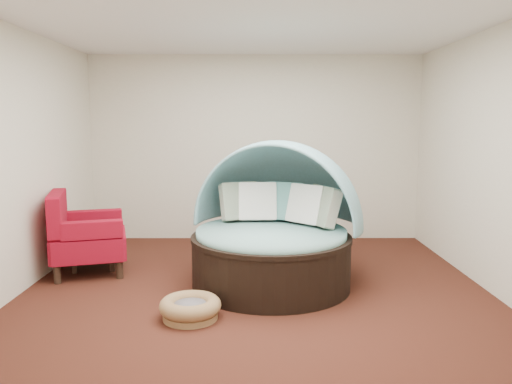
{
  "coord_description": "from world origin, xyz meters",
  "views": [
    {
      "loc": [
        -0.01,
        -5.13,
        1.81
      ],
      "look_at": [
        0.0,
        0.6,
        1.0
      ],
      "focal_mm": 35.0,
      "sensor_mm": 36.0,
      "label": 1
    }
  ],
  "objects_px": {
    "pet_basket": "(190,308)",
    "red_armchair": "(83,236)",
    "side_table": "(95,240)",
    "canopy_daybed": "(274,218)"
  },
  "relations": [
    {
      "from": "side_table",
      "to": "canopy_daybed",
      "type": "bearing_deg",
      "value": -15.92
    },
    {
      "from": "red_armchair",
      "to": "pet_basket",
      "type": "bearing_deg",
      "value": -60.09
    },
    {
      "from": "canopy_daybed",
      "to": "red_armchair",
      "type": "distance_m",
      "value": 2.32
    },
    {
      "from": "canopy_daybed",
      "to": "side_table",
      "type": "relative_size",
      "value": 3.6
    },
    {
      "from": "pet_basket",
      "to": "red_armchair",
      "type": "xyz_separation_m",
      "value": [
        -1.45,
        1.42,
        0.35
      ]
    },
    {
      "from": "canopy_daybed",
      "to": "side_table",
      "type": "distance_m",
      "value": 2.33
    },
    {
      "from": "pet_basket",
      "to": "canopy_daybed",
      "type": "bearing_deg",
      "value": 51.6
    },
    {
      "from": "canopy_daybed",
      "to": "red_armchair",
      "type": "xyz_separation_m",
      "value": [
        -2.27,
        0.39,
        -0.29
      ]
    },
    {
      "from": "canopy_daybed",
      "to": "pet_basket",
      "type": "height_order",
      "value": "canopy_daybed"
    },
    {
      "from": "canopy_daybed",
      "to": "pet_basket",
      "type": "relative_size",
      "value": 3.93
    }
  ]
}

